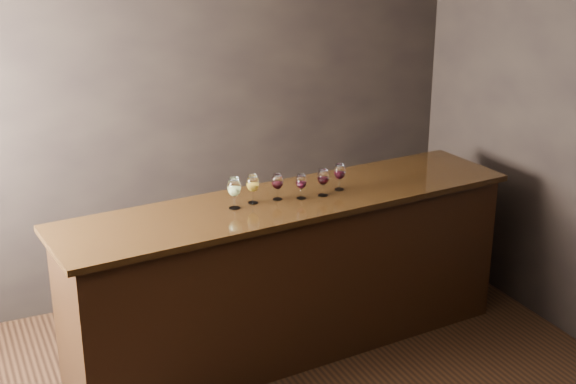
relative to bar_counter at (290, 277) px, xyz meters
name	(u,v)px	position (x,y,z in m)	size (l,w,h in m)	color
room_shell	(233,157)	(-0.74, -0.88, 1.25)	(5.02, 4.52, 2.81)	black
bar_counter	(290,277)	(0.00, 0.00, 0.00)	(3.20, 0.69, 1.12)	black
bar_top	(291,201)	(0.00, 0.00, 0.58)	(3.31, 0.77, 0.04)	black
back_bar_shelf	(260,243)	(0.19, 1.04, -0.17)	(2.15, 0.40, 0.77)	black
glass_white	(234,188)	(-0.42, -0.02, 0.75)	(0.09, 0.09, 0.22)	white
glass_amber	(253,184)	(-0.27, 0.03, 0.74)	(0.09, 0.09, 0.20)	white
glass_red_a	(277,182)	(-0.09, 0.02, 0.73)	(0.08, 0.08, 0.18)	white
glass_red_b	(301,182)	(0.07, -0.03, 0.72)	(0.07, 0.07, 0.17)	white
glass_red_c	(323,178)	(0.23, -0.04, 0.73)	(0.08, 0.08, 0.19)	white
glass_red_d	(340,172)	(0.39, 0.02, 0.73)	(0.08, 0.08, 0.19)	white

